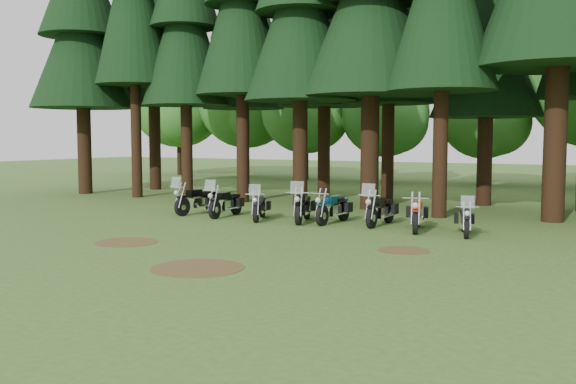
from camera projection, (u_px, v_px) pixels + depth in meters
The scene contains 23 objects.
ground at pixel (251, 240), 18.91m from camera, with size 120.00×120.00×0.00m, color #375A21.
pine_front_0 at pixel (81, 11), 33.87m from camera, with size 5.49×5.49×16.17m.
pine_front_2 at pixel (185, 0), 31.31m from camera, with size 4.32×4.32×16.22m.
pine_back_0 at pixel (153, 10), 36.58m from camera, with size 5.00×5.00×17.21m.
pine_back_1 at pixel (243, 15), 35.04m from camera, with size 4.52×4.52×16.22m.
pine_back_2 at pixel (325, 5), 32.78m from camera, with size 4.85×4.85×16.30m.
pine_back_4 at pixel (488, 17), 27.92m from camera, with size 4.94×4.94×13.78m.
decid_0 at pixel (180, 101), 51.00m from camera, with size 8.00×7.78×10.00m.
decid_1 at pixel (249, 100), 48.56m from camera, with size 7.91×7.69×9.88m.
decid_2 at pixel (309, 110), 45.15m from camera, with size 6.72×6.53×8.40m.
decid_3 at pixel (388, 115), 42.80m from camera, with size 6.12×5.95×7.65m.
decid_4 at pixel (488, 116), 40.89m from camera, with size 5.93×5.76×7.41m.
dirt_patch_0 at pixel (127, 242), 18.57m from camera, with size 1.80×1.80×0.01m, color #4C3D1E.
dirt_patch_1 at pixel (403, 250), 17.22m from camera, with size 1.40×1.40×0.01m, color #4C3D1E.
dirt_patch_2 at pixel (198, 268), 14.93m from camera, with size 2.20×2.20×0.01m, color #4C3D1E.
motorcycle_0 at pixel (197, 201), 25.37m from camera, with size 0.64×2.46×1.54m.
motorcycle_1 at pixel (226, 204), 24.55m from camera, with size 0.49×2.37×1.49m.
motorcycle_2 at pixel (259, 207), 23.57m from camera, with size 1.08×2.15×1.40m.
motorcycle_3 at pixel (303, 208), 22.98m from camera, with size 1.00×2.44×1.55m.
motorcycle_4 at pixel (333, 209), 22.69m from camera, with size 0.38×2.38×0.97m.
motorcycle_5 at pixel (380, 211), 22.08m from camera, with size 0.45×2.42×1.53m.
motorcycle_6 at pixel (417, 215), 20.89m from camera, with size 0.78×2.40×1.00m.
motorcycle_7 at pixel (465, 221), 19.88m from camera, with size 0.83×2.09×1.33m.
Camera 1 is at (9.83, -15.97, 3.04)m, focal length 40.00 mm.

